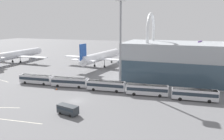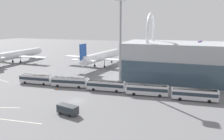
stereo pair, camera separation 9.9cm
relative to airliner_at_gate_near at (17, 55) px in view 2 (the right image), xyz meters
The scene contains 16 objects.
ground_plane 78.05m from the airliner_at_gate_near, 36.18° to the right, with size 440.00×440.00×0.00m, color slate.
airliner_at_gate_near is the anchor object (origin of this frame).
airliner_at_gate_far 50.34m from the airliner_at_gate_near, ahead, with size 41.79×41.46×13.08m.
airliner_parked_remote 100.94m from the airliner_at_gate_near, ahead, with size 39.46×40.20×15.14m.
shuttle_bus_0 52.99m from the airliner_at_gate_near, 40.76° to the right, with size 12.83×3.38×3.34m.
shuttle_bus_1 63.78m from the airliner_at_gate_near, 32.36° to the right, with size 12.91×4.16×3.34m.
shuttle_bus_2 75.78m from the airliner_at_gate_near, 26.85° to the right, with size 12.86×3.55×3.34m.
shuttle_bus_3 88.33m from the airliner_at_gate_near, 22.93° to the right, with size 12.90×3.97×3.34m.
shuttle_bus_4 101.17m from the airliner_at_gate_near, 19.98° to the right, with size 12.86×3.55×3.34m.
service_van_foreground 85.74m from the airliner_at_gate_near, 40.12° to the right, with size 5.79×3.28×2.33m.
floodlight_mast 75.55m from the airliner_at_gate_near, 19.77° to the right, with size 2.92×2.92×30.15m.
lane_stripe_0 42.32m from the airliner_at_gate_near, 55.55° to the right, with size 10.14×0.25×0.01m, color silver.
lane_stripe_1 84.68m from the airliner_at_gate_near, 47.44° to the right, with size 11.39×0.25×0.01m, color silver.
lane_stripe_2 73.95m from the airliner_at_gate_near, 50.47° to the right, with size 9.05×0.25×0.01m, color silver.
lane_stripe_3 61.32m from the airliner_at_gate_near, 29.69° to the right, with size 11.75×0.25×0.01m, color silver.
traffic_cone_0 64.54m from the airliner_at_gate_near, 36.89° to the right, with size 0.64×0.64×0.71m.
Camera 2 is at (29.41, -53.12, 21.84)m, focal length 35.00 mm.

